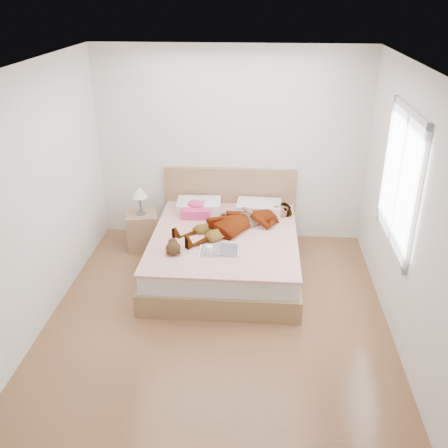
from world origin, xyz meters
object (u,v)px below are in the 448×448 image
phone (203,199)px  coffee_mug (209,250)px  magazine (219,250)px  nightstand (142,228)px  bed (225,248)px  towel (196,210)px  woman (239,218)px  plush_toy (173,247)px

phone → coffee_mug: 1.16m
magazine → nightstand: bearing=139.3°
bed → coffee_mug: (-0.14, -0.59, 0.29)m
nightstand → towel: bearing=-1.2°
magazine → woman: bearing=73.6°
magazine → plush_toy: size_ratio=1.71×
bed → magazine: 0.56m
coffee_mug → magazine: bearing=39.1°
plush_toy → coffee_mug: bearing=0.2°
bed → plush_toy: size_ratio=7.52×
phone → plush_toy: phone is taller
woman → magazine: size_ratio=3.57×
woman → nightstand: bearing=-141.3°
plush_toy → phone: bearing=80.0°
coffee_mug → plush_toy: (-0.40, -0.00, 0.02)m
bed → nightstand: 1.24m
coffee_mug → nightstand: 1.48m
towel → phone: bearing=52.1°
bed → nightstand: (-1.15, 0.46, 0.02)m
woman → magazine: (-0.19, -0.65, -0.11)m
woman → coffee_mug: (-0.30, -0.73, -0.06)m
plush_toy → nightstand: (-0.61, 1.05, -0.29)m
coffee_mug → plush_toy: 0.40m
woman → magazine: woman is taller
bed → towel: (-0.42, 0.45, 0.31)m
magazine → phone: bearing=106.4°
plush_toy → bed: bearing=47.5°
bed → woman: bearing=42.0°
woman → towel: (-0.58, 0.30, -0.04)m
woman → towel: woman is taller
magazine → coffee_mug: (-0.11, -0.09, 0.04)m
phone → magazine: 1.11m
woman → coffee_mug: size_ratio=12.11×
bed → coffee_mug: size_ratio=14.94×
woman → nightstand: nightstand is taller
nightstand → phone: bearing=5.9°
phone → nightstand: bearing=148.1°
magazine → coffee_mug: coffee_mug is taller
woman → phone: 0.65m
plush_toy → nightstand: size_ratio=0.31×
towel → plush_toy: 1.04m
woman → phone: woman is taller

